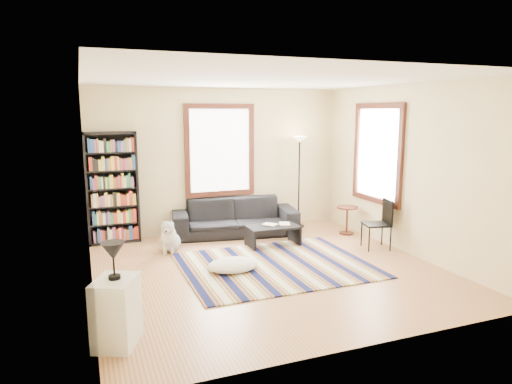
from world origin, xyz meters
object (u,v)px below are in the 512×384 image
object	(u,v)px
side_table	(347,220)
folding_chair	(376,224)
bookshelf	(112,188)
floor_lamp	(299,182)
coffee_table	(273,236)
sofa	(235,217)
dog	(170,235)
floor_cushion	(233,265)
white_cabinet	(116,312)

from	to	relation	value
side_table	folding_chair	distance (m)	1.02
bookshelf	floor_lamp	world-z (taller)	bookshelf
coffee_table	folding_chair	distance (m)	1.81
side_table	folding_chair	size ratio (longest dim) A/B	0.63
coffee_table	floor_lamp	xyz separation A→B (m)	(1.02, 1.05, 0.75)
sofa	side_table	size ratio (longest dim) A/B	4.39
bookshelf	dog	size ratio (longest dim) A/B	3.55
floor_lamp	side_table	size ratio (longest dim) A/B	3.44
floor_cushion	side_table	size ratio (longest dim) A/B	1.41
sofa	bookshelf	xyz separation A→B (m)	(-2.21, 0.27, 0.65)
floor_cushion	white_cabinet	distance (m)	2.43
folding_chair	dog	world-z (taller)	folding_chair
floor_cushion	white_cabinet	xyz separation A→B (m)	(-1.78, -1.64, 0.25)
dog	bookshelf	bearing A→B (deg)	151.30
folding_chair	coffee_table	bearing A→B (deg)	166.97
floor_lamp	side_table	bearing A→B (deg)	-53.29
bookshelf	side_table	xyz separation A→B (m)	(4.25, -1.01, -0.73)
floor_cushion	floor_lamp	xyz separation A→B (m)	(2.09, 2.06, 0.83)
bookshelf	coffee_table	xyz separation A→B (m)	(2.60, -1.22, -0.82)
floor_cushion	dog	size ratio (longest dim) A/B	1.35
floor_cushion	folding_chair	size ratio (longest dim) A/B	0.88
folding_chair	sofa	bearing A→B (deg)	152.09
floor_cushion	side_table	distance (m)	2.99
white_cabinet	bookshelf	bearing A→B (deg)	110.59
sofa	dog	xyz separation A→B (m)	(-1.38, -0.65, -0.06)
bookshelf	floor_lamp	xyz separation A→B (m)	(3.63, -0.17, -0.07)
floor_cushion	floor_lamp	distance (m)	3.05
bookshelf	side_table	distance (m)	4.43
sofa	bookshelf	size ratio (longest dim) A/B	1.19
folding_chair	floor_lamp	bearing A→B (deg)	120.73
sofa	side_table	distance (m)	2.18
coffee_table	dog	distance (m)	1.80
coffee_table	side_table	bearing A→B (deg)	7.28
bookshelf	dog	xyz separation A→B (m)	(0.83, -0.92, -0.72)
coffee_table	side_table	world-z (taller)	side_table
bookshelf	floor_cushion	bearing A→B (deg)	-55.50
coffee_table	dog	size ratio (longest dim) A/B	1.60
coffee_table	sofa	bearing A→B (deg)	112.23
floor_cushion	side_table	world-z (taller)	side_table
sofa	coffee_table	xyz separation A→B (m)	(0.39, -0.95, -0.17)
folding_chair	white_cabinet	distance (m)	4.82
floor_lamp	white_cabinet	world-z (taller)	floor_lamp
floor_lamp	sofa	bearing A→B (deg)	-175.96
white_cabinet	dog	world-z (taller)	white_cabinet
floor_cushion	sofa	bearing A→B (deg)	70.86
floor_lamp	dog	distance (m)	2.96
floor_cushion	dog	distance (m)	1.50
sofa	side_table	world-z (taller)	sofa
floor_lamp	white_cabinet	size ratio (longest dim) A/B	2.66
side_table	floor_cushion	bearing A→B (deg)	-155.97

